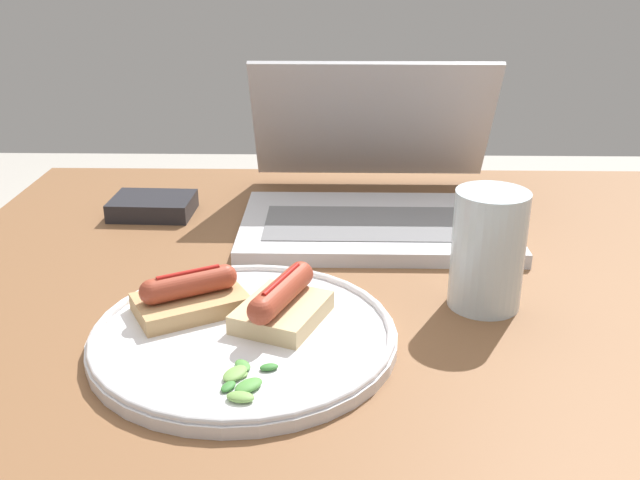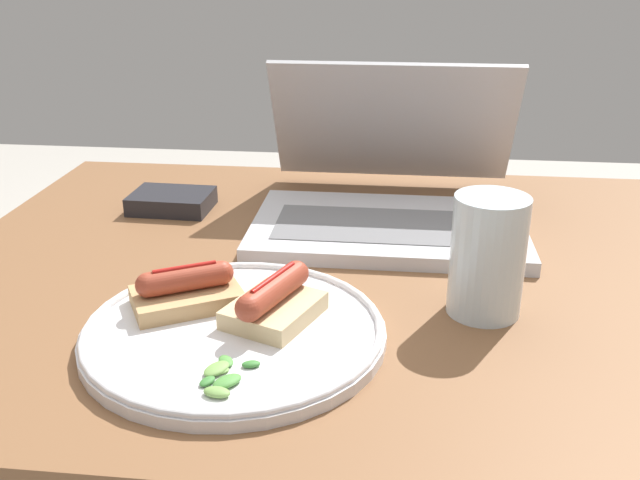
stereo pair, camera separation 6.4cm
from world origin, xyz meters
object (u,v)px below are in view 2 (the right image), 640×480
drinking_glass (488,256)px  laptop (389,195)px  plate (234,331)px  external_drive (172,201)px

drinking_glass → laptop: bearing=112.5°
laptop → plate: bearing=-113.0°
laptop → plate: (-0.14, -0.33, -0.03)m
laptop → external_drive: 0.31m
plate → laptop: bearing=67.0°
laptop → plate: laptop is taller
drinking_glass → external_drive: size_ratio=1.10×
plate → external_drive: 0.39m
drinking_glass → external_drive: 0.49m
laptop → drinking_glass: (0.10, -0.25, 0.02)m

